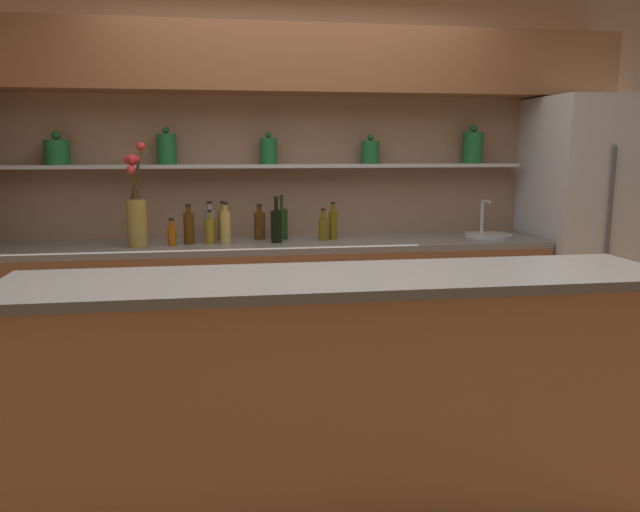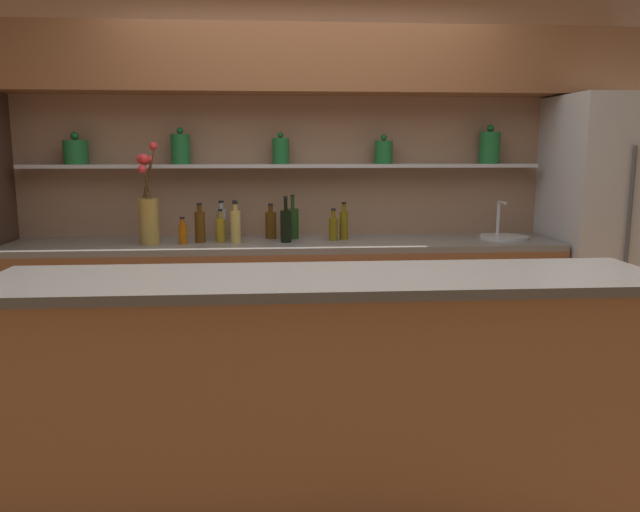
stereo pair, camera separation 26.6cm
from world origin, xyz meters
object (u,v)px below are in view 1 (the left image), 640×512
(bottle_spirit_8, at_px, (210,224))
(bottle_wine_10, at_px, (282,223))
(bottle_spirit_7, at_px, (189,227))
(bottle_oil_3, at_px, (210,230))
(bottle_wine_5, at_px, (276,226))
(flower_vase, at_px, (136,212))
(bottle_oil_2, at_px, (223,224))
(sink_fixture, at_px, (488,234))
(bottle_spirit_0, at_px, (226,227))
(refrigerator, at_px, (598,233))
(bottle_oil_1, at_px, (333,224))
(bottle_oil_6, at_px, (323,228))
(bottle_spirit_9, at_px, (260,225))
(bottle_sauce_4, at_px, (172,234))

(bottle_spirit_8, distance_m, bottle_wine_10, 0.48)
(bottle_spirit_7, height_order, bottle_wine_10, bottle_wine_10)
(bottle_oil_3, distance_m, bottle_wine_5, 0.43)
(flower_vase, height_order, bottle_oil_2, flower_vase)
(sink_fixture, bearing_deg, bottle_spirit_0, -178.51)
(refrigerator, relative_size, bottle_wine_5, 6.19)
(bottle_oil_3, height_order, bottle_wine_5, bottle_wine_5)
(refrigerator, height_order, flower_vase, refrigerator)
(bottle_spirit_8, relative_size, bottle_wine_10, 0.88)
(refrigerator, height_order, bottle_wine_10, refrigerator)
(bottle_spirit_0, height_order, bottle_oil_2, bottle_spirit_0)
(bottle_wine_5, bearing_deg, bottle_oil_3, 175.17)
(flower_vase, relative_size, bottle_oil_3, 2.97)
(sink_fixture, distance_m, bottle_wine_10, 1.43)
(flower_vase, height_order, bottle_oil_1, flower_vase)
(bottle_oil_6, bearing_deg, bottle_spirit_9, 164.08)
(bottle_oil_3, bearing_deg, bottle_spirit_9, 22.49)
(bottle_oil_2, relative_size, bottle_wine_10, 0.87)
(sink_fixture, relative_size, bottle_oil_6, 1.53)
(bottle_spirit_0, bearing_deg, flower_vase, -177.30)
(bottle_oil_1, relative_size, bottle_spirit_9, 1.05)
(sink_fixture, relative_size, bottle_spirit_8, 1.25)
(bottle_oil_1, xyz_separation_m, bottle_wine_5, (-0.39, -0.10, 0.01))
(bottle_oil_1, height_order, bottle_wine_10, bottle_wine_10)
(sink_fixture, xyz_separation_m, bottle_sauce_4, (-2.14, -0.08, 0.05))
(bottle_oil_6, relative_size, bottle_spirit_7, 0.83)
(bottle_wine_5, distance_m, bottle_spirit_7, 0.56)
(bottle_spirit_0, xyz_separation_m, bottle_oil_3, (-0.10, 0.04, -0.03))
(refrigerator, height_order, bottle_oil_1, refrigerator)
(flower_vase, xyz_separation_m, bottle_wine_10, (0.92, 0.19, -0.11))
(bottle_sauce_4, xyz_separation_m, bottle_spirit_8, (0.23, 0.18, 0.04))
(bottle_spirit_9, bearing_deg, bottle_spirit_0, -142.87)
(bottle_spirit_9, bearing_deg, refrigerator, -4.18)
(flower_vase, height_order, bottle_spirit_0, flower_vase)
(bottle_sauce_4, height_order, bottle_spirit_8, bottle_spirit_8)
(bottle_oil_6, bearing_deg, bottle_oil_1, 30.17)
(bottle_oil_3, relative_size, bottle_wine_5, 0.72)
(bottle_spirit_7, xyz_separation_m, bottle_wine_10, (0.61, 0.13, 0.00))
(flower_vase, relative_size, bottle_sauce_4, 3.68)
(bottle_sauce_4, height_order, bottle_spirit_9, bottle_spirit_9)
(bottle_oil_2, xyz_separation_m, bottle_spirit_7, (-0.22, -0.18, 0.00))
(bottle_oil_6, bearing_deg, bottle_oil_2, 166.75)
(bottle_oil_3, xyz_separation_m, bottle_spirit_9, (0.33, 0.14, 0.01))
(flower_vase, bearing_deg, bottle_spirit_0, 2.70)
(bottle_spirit_0, height_order, bottle_oil_1, bottle_spirit_0)
(refrigerator, height_order, bottle_spirit_8, refrigerator)
(bottle_sauce_4, bearing_deg, bottle_wine_5, 2.61)
(bottle_spirit_7, bearing_deg, bottle_oil_1, 3.90)
(refrigerator, bearing_deg, bottle_oil_2, 175.40)
(refrigerator, height_order, bottle_sauce_4, refrigerator)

